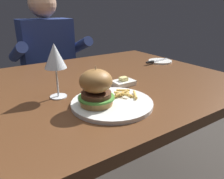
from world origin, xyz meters
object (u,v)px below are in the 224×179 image
at_px(diner_person, 50,76).
at_px(butter_dish, 123,82).
at_px(burger_sandwich, 96,87).
at_px(main_plate, 112,103).
at_px(table_knife, 155,61).
at_px(bread_plate, 160,61).
at_px(wine_glass, 55,57).

bearing_deg(diner_person, butter_dish, -86.93).
bearing_deg(diner_person, burger_sandwich, -99.38).
bearing_deg(burger_sandwich, butter_dish, 32.21).
bearing_deg(main_plate, table_knife, 32.58).
xyz_separation_m(butter_dish, diner_person, (-0.05, 0.87, -0.19)).
xyz_separation_m(main_plate, butter_dish, (0.16, 0.14, 0.00)).
bearing_deg(table_knife, bread_plate, 6.71).
bearing_deg(burger_sandwich, table_knife, 29.37).
distance_m(main_plate, bread_plate, 0.69).
bearing_deg(bread_plate, main_plate, -149.18).
xyz_separation_m(bread_plate, diner_person, (-0.49, 0.66, -0.18)).
bearing_deg(wine_glass, table_knife, 14.69).
xyz_separation_m(burger_sandwich, wine_glass, (-0.07, 0.16, 0.08)).
bearing_deg(bread_plate, burger_sandwich, -152.09).
distance_m(main_plate, butter_dish, 0.21).
relative_size(bread_plate, table_knife, 0.74).
xyz_separation_m(wine_glass, butter_dish, (0.29, -0.03, -0.14)).
height_order(burger_sandwich, table_knife, burger_sandwich).
relative_size(bread_plate, diner_person, 0.12).
bearing_deg(wine_glass, diner_person, 74.23).
bearing_deg(butter_dish, main_plate, -137.35).
xyz_separation_m(table_knife, diner_person, (-0.44, 0.67, -0.19)).
relative_size(wine_glass, table_knife, 1.06).
bearing_deg(diner_person, bread_plate, -53.61).
xyz_separation_m(wine_glass, bread_plate, (0.73, 0.18, -0.15)).
height_order(wine_glass, table_knife, wine_glass).
relative_size(wine_glass, bread_plate, 1.42).
xyz_separation_m(burger_sandwich, butter_dish, (0.21, 0.13, -0.06)).
bearing_deg(wine_glass, burger_sandwich, -66.14).
bearing_deg(main_plate, bread_plate, 30.82).
bearing_deg(main_plate, butter_dish, 42.65).
xyz_separation_m(main_plate, table_knife, (0.55, 0.35, 0.01)).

